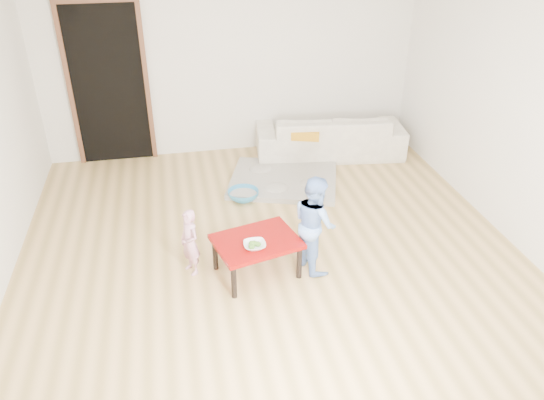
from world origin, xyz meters
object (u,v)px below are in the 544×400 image
object	(u,v)px
sofa	(330,134)
bowl	(255,245)
child_pink	(190,242)
child_blue	(315,223)
red_table	(257,257)
basin	(243,195)

from	to	relation	value
sofa	bowl	size ratio (longest dim) A/B	9.96
sofa	child_pink	xyz separation A→B (m)	(-2.07, -2.34, 0.04)
bowl	child_pink	size ratio (longest dim) A/B	0.30
child_pink	child_blue	world-z (taller)	child_blue
sofa	child_pink	distance (m)	3.12
red_table	sofa	bearing A→B (deg)	59.48
red_table	bowl	bearing A→B (deg)	-107.06
child_blue	red_table	bearing A→B (deg)	79.05
child_pink	child_blue	xyz separation A→B (m)	(1.16, -0.13, 0.15)
red_table	child_blue	bearing A→B (deg)	1.46
bowl	child_blue	world-z (taller)	child_blue
basin	child_pink	bearing A→B (deg)	-118.38
red_table	basin	world-z (taller)	red_table
sofa	child_pink	bearing A→B (deg)	55.52
sofa	red_table	size ratio (longest dim) A/B	2.64
red_table	child_pink	distance (m)	0.64
sofa	red_table	bearing A→B (deg)	66.55
child_blue	child_pink	bearing A→B (deg)	70.98
child_pink	basin	world-z (taller)	child_pink
basin	sofa	bearing A→B (deg)	37.29
sofa	bowl	world-z (taller)	sofa
basin	child_blue	bearing A→B (deg)	-71.89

